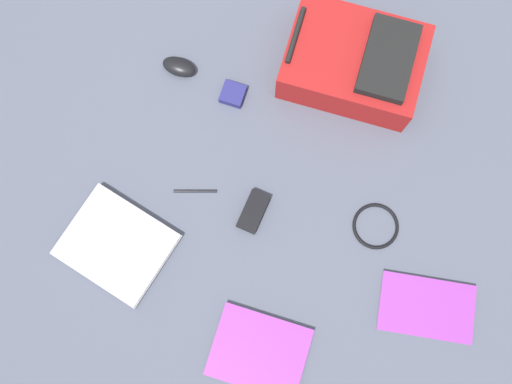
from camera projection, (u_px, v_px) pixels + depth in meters
name	position (u px, v px, depth m)	size (l,w,h in m)	color
ground_plane	(265.00, 179.00, 1.81)	(3.91, 3.91, 0.00)	#4C5160
backpack	(355.00, 62.00, 1.81)	(0.41, 0.48, 0.17)	maroon
laptop	(117.00, 245.00, 1.75)	(0.38, 0.39, 0.03)	#929296
book_red	(259.00, 352.00, 1.69)	(0.28, 0.32, 0.02)	silver
book_manual	(426.00, 308.00, 1.72)	(0.21, 0.30, 0.02)	silver
computer_mouse	(179.00, 67.00, 1.86)	(0.06, 0.11, 0.04)	black
cable_coil	(376.00, 226.00, 1.77)	(0.14, 0.14, 0.01)	black
power_brick	(253.00, 212.00, 1.77)	(0.06, 0.12, 0.03)	black
pen_black	(195.00, 191.00, 1.80)	(0.01, 0.01, 0.13)	black
earbud_pouch	(233.00, 94.00, 1.85)	(0.07, 0.07, 0.03)	navy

